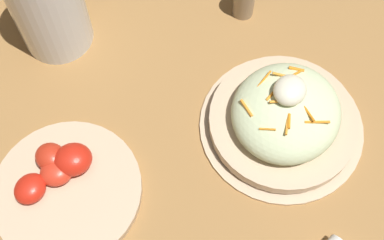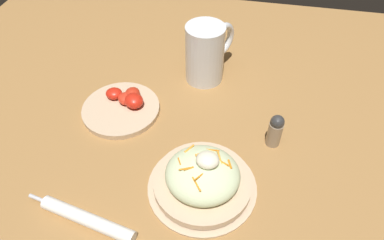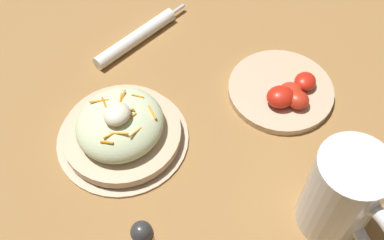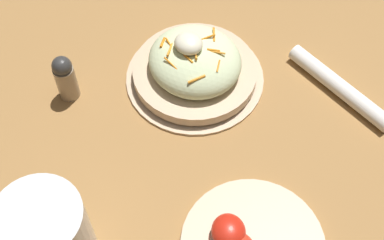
{
  "view_description": "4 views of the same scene",
  "coord_description": "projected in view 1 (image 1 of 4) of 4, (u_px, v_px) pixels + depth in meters",
  "views": [
    {
      "loc": [
        -0.22,
        -0.14,
        0.62
      ],
      "look_at": [
        0.02,
        0.02,
        0.05
      ],
      "focal_mm": 48.59,
      "sensor_mm": 36.0,
      "label": 1
    },
    {
      "loc": [
        0.15,
        -0.44,
        0.58
      ],
      "look_at": [
        0.05,
        0.04,
        0.07
      ],
      "focal_mm": 32.12,
      "sensor_mm": 36.0,
      "label": 2
    },
    {
      "loc": [
        0.38,
        0.25,
        0.63
      ],
      "look_at": [
        0.04,
        0.03,
        0.07
      ],
      "focal_mm": 43.24,
      "sensor_mm": 36.0,
      "label": 3
    },
    {
      "loc": [
        -0.23,
        0.35,
        0.66
      ],
      "look_at": [
        0.03,
        0.02,
        0.05
      ],
      "focal_mm": 50.37,
      "sensor_mm": 36.0,
      "label": 4
    }
  ],
  "objects": [
    {
      "name": "ground_plane",
      "position": [
        196.0,
        153.0,
        0.67
      ],
      "size": [
        1.43,
        1.43,
        0.0
      ],
      "primitive_type": "plane",
      "color": "#9E703D"
    },
    {
      "name": "salad_plate",
      "position": [
        284.0,
        117.0,
        0.66
      ],
      "size": [
        0.22,
        0.22,
        0.09
      ],
      "color": "#D1B28E",
      "rests_on": "ground_plane"
    },
    {
      "name": "beer_mug",
      "position": [
        47.0,
        4.0,
        0.69
      ],
      "size": [
        0.12,
        0.15,
        0.15
      ],
      "color": "white",
      "rests_on": "ground_plane"
    },
    {
      "name": "tomato_plate",
      "position": [
        64.0,
        184.0,
        0.64
      ],
      "size": [
        0.18,
        0.18,
        0.04
      ],
      "color": "#D1B28E",
      "rests_on": "ground_plane"
    }
  ]
}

